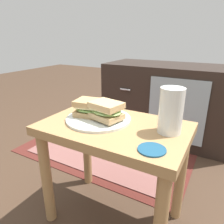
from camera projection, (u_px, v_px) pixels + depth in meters
name	position (u px, v px, depth m)	size (l,w,h in m)	color
ground_plane	(114.00, 216.00, 0.96)	(8.00, 8.00, 0.00)	#3D2B1E
side_table	(114.00, 145.00, 0.83)	(0.56, 0.36, 0.46)	#A37A4C
tv_cabinet	(168.00, 102.00, 1.65)	(0.96, 0.46, 0.58)	black
area_rug	(103.00, 152.00, 1.48)	(1.18, 0.61, 0.01)	#4C1E19
plate	(99.00, 119.00, 0.85)	(0.26, 0.26, 0.01)	silver
sandwich_front	(91.00, 108.00, 0.86)	(0.15, 0.12, 0.07)	tan
sandwich_back	(106.00, 110.00, 0.81)	(0.15, 0.13, 0.07)	tan
beer_glass	(171.00, 112.00, 0.71)	(0.08, 0.08, 0.16)	silver
coaster	(152.00, 149.00, 0.62)	(0.09, 0.09, 0.01)	navy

